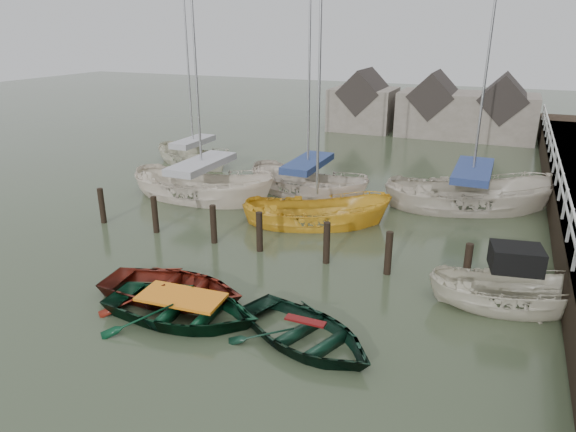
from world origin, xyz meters
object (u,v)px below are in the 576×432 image
at_px(motorboat, 509,305).
at_px(sailboat_d, 469,207).
at_px(rowboat_red, 173,298).
at_px(sailboat_e, 194,163).
at_px(rowboat_dkgreen, 305,342).
at_px(sailboat_b, 308,194).
at_px(sailboat_c, 316,223).
at_px(sailboat_a, 204,197).
at_px(rowboat_green, 183,318).

xyz_separation_m(motorboat, sailboat_d, (-1.75, 8.17, -0.03)).
height_order(rowboat_red, sailboat_e, sailboat_e).
bearing_deg(motorboat, rowboat_dkgreen, 119.17).
distance_m(sailboat_b, sailboat_c, 3.67).
bearing_deg(sailboat_a, rowboat_dkgreen, -136.95).
relative_size(rowboat_red, sailboat_c, 0.42).
relative_size(motorboat, sailboat_b, 0.40).
bearing_deg(sailboat_e, rowboat_green, -129.93).
distance_m(sailboat_c, sailboat_d, 6.78).
bearing_deg(motorboat, sailboat_e, 48.89).
xyz_separation_m(rowboat_red, sailboat_e, (-7.74, 13.00, 0.07)).
relative_size(rowboat_green, sailboat_b, 0.38).
bearing_deg(rowboat_red, sailboat_b, -7.23).
xyz_separation_m(sailboat_a, sailboat_d, (11.00, 3.31, -0.00)).
distance_m(rowboat_dkgreen, sailboat_b, 11.67).
relative_size(motorboat, sailboat_e, 0.46).
relative_size(sailboat_b, sailboat_e, 1.14).
height_order(rowboat_dkgreen, sailboat_c, sailboat_c).
bearing_deg(rowboat_red, motorboat, -77.03).
bearing_deg(motorboat, sailboat_a, 58.87).
distance_m(rowboat_red, sailboat_b, 10.37).
bearing_deg(sailboat_b, sailboat_e, 88.91).
height_order(sailboat_b, sailboat_d, sailboat_d).
xyz_separation_m(sailboat_b, sailboat_d, (6.92, 0.97, -0.00)).
distance_m(rowboat_red, sailboat_a, 8.99).
bearing_deg(sailboat_e, rowboat_red, -131.13).
bearing_deg(sailboat_d, sailboat_e, 64.35).
xyz_separation_m(sailboat_d, sailboat_e, (-14.71, 1.66, 0.00)).
xyz_separation_m(rowboat_green, sailboat_d, (6.10, 12.13, 0.06)).
distance_m(rowboat_red, motorboat, 9.27).
relative_size(motorboat, sailboat_d, 0.37).
bearing_deg(sailboat_b, sailboat_d, -64.36).
bearing_deg(rowboat_dkgreen, sailboat_b, 42.76).
bearing_deg(sailboat_a, rowboat_red, -154.22).
xyz_separation_m(motorboat, sailboat_a, (-12.75, 4.86, -0.03)).
relative_size(sailboat_a, sailboat_e, 1.21).
bearing_deg(motorboat, rowboat_red, 99.73).
bearing_deg(rowboat_red, sailboat_a, 19.67).
distance_m(rowboat_red, sailboat_d, 13.31).
height_order(rowboat_green, sailboat_a, sailboat_a).
bearing_deg(sailboat_e, rowboat_dkgreen, -120.44).
height_order(motorboat, sailboat_b, sailboat_b).
height_order(rowboat_dkgreen, motorboat, motorboat).
relative_size(sailboat_c, sailboat_d, 0.82).
distance_m(rowboat_green, sailboat_a, 10.08).
bearing_deg(sailboat_d, rowboat_dkgreen, 147.77).
xyz_separation_m(rowboat_red, sailboat_b, (0.04, 10.37, 0.06)).
distance_m(motorboat, sailboat_d, 8.36).
distance_m(motorboat, sailboat_e, 19.17).
bearing_deg(rowboat_green, sailboat_c, -10.02).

